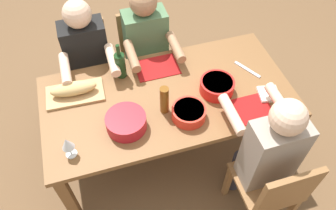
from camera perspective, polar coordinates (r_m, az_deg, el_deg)
ground_plane at (r=2.95m, az=-0.00°, el=-7.68°), size 8.00×8.00×0.00m
dining_table at (r=2.41m, az=-0.00°, el=0.37°), size 1.77×0.89×0.74m
chair_near_right at (r=2.34m, az=17.63°, el=-13.68°), size 0.40×0.40×0.85m
diner_near_right at (r=2.22m, az=16.75°, el=-7.31°), size 0.41×0.53×1.20m
chair_far_left at (r=3.02m, az=-13.32°, el=7.07°), size 0.40×0.40×0.85m
diner_far_left at (r=2.74m, az=-13.57°, el=7.74°), size 0.41×0.53×1.20m
chair_far_center at (r=3.05m, az=-4.27°, el=9.10°), size 0.40×0.40×0.85m
diner_far_center at (r=2.77m, az=-3.59°, el=9.96°), size 0.41×0.53×1.20m
serving_bowl_pasta at (r=2.15m, az=-7.24°, el=-2.84°), size 0.26×0.26×0.10m
serving_bowl_fruit at (r=2.36m, az=8.44°, el=3.35°), size 0.24×0.24×0.10m
serving_bowl_greens at (r=2.19m, az=3.61°, el=-1.26°), size 0.23×0.23×0.08m
cutting_board at (r=2.43m, az=-15.70°, el=1.88°), size 0.41×0.24×0.02m
bread_loaf at (r=2.39m, az=-15.98°, el=2.74°), size 0.32×0.12×0.09m
wine_bottle at (r=2.42m, az=-8.22°, el=6.89°), size 0.08×0.08×0.29m
beer_bottle at (r=2.17m, az=-0.63°, el=0.87°), size 0.06×0.06×0.22m
wine_glass at (r=2.05m, az=-16.97°, el=-6.46°), size 0.08×0.08×0.17m
placemat_near_right at (r=2.32m, az=13.68°, el=-0.80°), size 0.32×0.23×0.01m
placemat_far_center at (r=2.53m, az=-1.91°, el=6.49°), size 0.32×0.23×0.01m
carving_knife at (r=2.58m, az=13.50°, el=5.98°), size 0.13×0.21×0.01m
napkin_stack at (r=2.44m, az=16.95°, el=1.84°), size 0.16×0.16×0.02m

